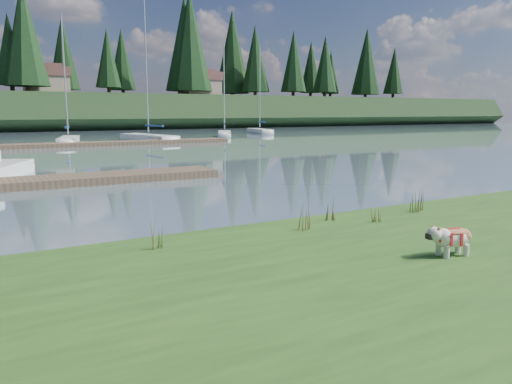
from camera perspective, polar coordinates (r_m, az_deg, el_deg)
ground at (r=40.85m, az=-23.20°, el=4.70°), size 200.00×200.00×0.00m
bank at (r=7.06m, az=16.53°, el=-12.12°), size 60.00×9.00×0.35m
ridge at (r=83.61m, az=-26.97°, el=8.11°), size 200.00×20.00×5.00m
bulldog at (r=8.79m, az=21.48°, el=-4.77°), size 0.87×0.45×0.51m
dock_near at (r=19.65m, az=-27.25°, el=0.75°), size 16.00×2.00×0.30m
dock_far at (r=41.12m, az=-20.44°, el=5.10°), size 26.00×2.20×0.30m
sailboat_bg_2 at (r=45.23m, az=-20.58°, el=5.65°), size 2.99×7.05×10.52m
sailboat_bg_3 at (r=47.87m, az=-12.63°, el=6.16°), size 3.45×9.16×13.10m
sailboat_bg_4 at (r=54.40m, az=-3.61°, el=6.72°), size 4.05×6.42×9.79m
sailboat_bg_5 at (r=61.58m, az=0.25°, el=7.02°), size 2.91×7.27×10.30m
weed_0 at (r=9.99m, az=5.70°, el=-2.83°), size 0.17×0.14×0.64m
weed_1 at (r=10.95m, az=8.39°, el=-1.98°), size 0.17×0.14×0.57m
weed_2 at (r=12.27m, az=17.68°, el=-1.16°), size 0.17×0.14×0.55m
weed_3 at (r=8.79m, az=-11.36°, el=-4.94°), size 0.17×0.14×0.54m
weed_4 at (r=10.97m, az=13.60°, el=-2.54°), size 0.17×0.14×0.38m
weed_5 at (r=12.58m, az=18.13°, el=-0.96°), size 0.17×0.14×0.54m
mud_lip at (r=10.45m, az=-1.30°, el=-5.36°), size 60.00×0.50×0.14m
conifer_4 at (r=77.57m, az=-24.95°, el=16.10°), size 6.16×6.16×15.10m
conifer_5 at (r=83.28m, az=-16.61°, el=14.46°), size 3.96×3.96×10.35m
conifer_6 at (r=85.81m, az=-7.54°, el=16.72°), size 7.04×7.04×17.00m
conifer_7 at (r=94.46m, az=-0.10°, el=15.00°), size 5.28×5.28×13.20m
conifer_8 at (r=98.29m, az=7.90°, el=14.29°), size 4.62×4.62×11.77m
conifer_9 at (r=109.02m, az=12.50°, el=14.37°), size 5.94×5.94×14.62m
house_1 at (r=82.32m, az=-22.88°, el=11.74°), size 6.30×5.30×4.65m
house_2 at (r=86.90m, az=-6.46°, el=12.22°), size 6.30×5.30×4.65m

